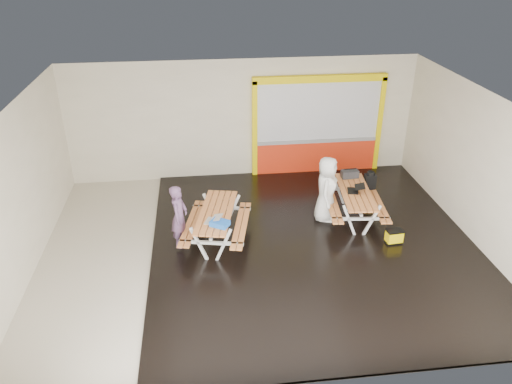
{
  "coord_description": "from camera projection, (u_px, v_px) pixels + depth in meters",
  "views": [
    {
      "loc": [
        -1.28,
        -9.55,
        6.47
      ],
      "look_at": [
        0.0,
        0.9,
        1.0
      ],
      "focal_mm": 34.67,
      "sensor_mm": 36.0,
      "label": 1
    }
  ],
  "objects": [
    {
      "name": "person_right",
      "position": [
        326.0,
        190.0,
        12.27
      ],
      "size": [
        0.8,
        0.98,
        1.72
      ],
      "primitive_type": "imported",
      "rotation": [
        0.0,
        0.0,
        1.22
      ],
      "color": "white",
      "rests_on": "deck"
    },
    {
      "name": "blue_pouch",
      "position": [
        220.0,
        223.0,
        10.78
      ],
      "size": [
        0.48,
        0.44,
        0.11
      ],
      "primitive_type": "cube",
      "rotation": [
        0.0,
        0.0,
        -0.55
      ],
      "color": "blue",
      "rests_on": "picnic_table_left"
    },
    {
      "name": "fluke_bag",
      "position": [
        394.0,
        237.0,
        11.56
      ],
      "size": [
        0.41,
        0.29,
        0.34
      ],
      "color": "black",
      "rests_on": "deck"
    },
    {
      "name": "room",
      "position": [
        261.0,
        180.0,
        10.72
      ],
      "size": [
        10.02,
        8.02,
        3.52
      ],
      "color": "beige",
      "rests_on": "ground"
    },
    {
      "name": "kiosk",
      "position": [
        317.0,
        128.0,
        14.57
      ],
      "size": [
        3.88,
        0.16,
        3.0
      ],
      "color": "red",
      "rests_on": "room"
    },
    {
      "name": "backpack",
      "position": [
        370.0,
        180.0,
        12.99
      ],
      "size": [
        0.3,
        0.2,
        0.49
      ],
      "color": "black",
      "rests_on": "picnic_table_right"
    },
    {
      "name": "deck",
      "position": [
        313.0,
        243.0,
        11.65
      ],
      "size": [
        7.5,
        7.98,
        0.05
      ],
      "primitive_type": "cube",
      "color": "black",
      "rests_on": "room"
    },
    {
      "name": "person_left",
      "position": [
        179.0,
        216.0,
        11.1
      ],
      "size": [
        0.5,
        0.62,
        1.49
      ],
      "primitive_type": "imported",
      "rotation": [
        0.0,
        0.0,
        1.28
      ],
      "color": "#624366",
      "rests_on": "deck"
    },
    {
      "name": "picnic_table_left",
      "position": [
        217.0,
        219.0,
        11.46
      ],
      "size": [
        1.81,
        2.33,
        0.84
      ],
      "color": "orange",
      "rests_on": "deck"
    },
    {
      "name": "toolbox",
      "position": [
        350.0,
        174.0,
        12.94
      ],
      "size": [
        0.45,
        0.25,
        0.26
      ],
      "color": "black",
      "rests_on": "picnic_table_right"
    },
    {
      "name": "laptop_right",
      "position": [
        355.0,
        189.0,
        12.25
      ],
      "size": [
        0.48,
        0.44,
        0.17
      ],
      "color": "black",
      "rests_on": "picnic_table_right"
    },
    {
      "name": "dark_case",
      "position": [
        327.0,
        216.0,
        12.59
      ],
      "size": [
        0.39,
        0.3,
        0.14
      ],
      "primitive_type": "cube",
      "rotation": [
        0.0,
        0.0,
        -0.08
      ],
      "color": "black",
      "rests_on": "deck"
    },
    {
      "name": "laptop_left",
      "position": [
        213.0,
        220.0,
        10.93
      ],
      "size": [
        0.45,
        0.43,
        0.15
      ],
      "color": "silver",
      "rests_on": "picnic_table_left"
    },
    {
      "name": "picnic_table_right",
      "position": [
        355.0,
        198.0,
        12.38
      ],
      "size": [
        1.61,
        2.2,
        0.83
      ],
      "color": "orange",
      "rests_on": "deck"
    }
  ]
}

